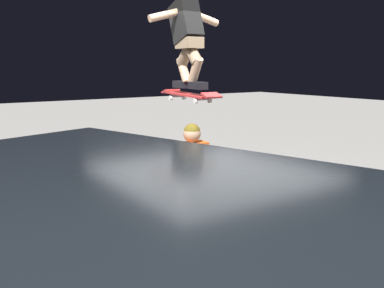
# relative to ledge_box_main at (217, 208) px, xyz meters

# --- Properties ---
(ground_plane) EXTENTS (40.00, 40.00, 0.00)m
(ground_plane) POSITION_rel_ledge_box_main_xyz_m (0.17, -0.06, -0.22)
(ground_plane) COLOR gray
(ledge_box_main) EXTENTS (1.63, 0.99, 0.45)m
(ledge_box_main) POSITION_rel_ledge_box_main_xyz_m (0.00, 0.00, 0.00)
(ledge_box_main) COLOR black
(ledge_box_main) RESTS_ON ground
(person_sitting_on_ledge) EXTENTS (0.60, 0.77, 1.28)m
(person_sitting_on_ledge) POSITION_rel_ledge_box_main_xyz_m (0.04, 0.45, 0.48)
(person_sitting_on_ledge) COLOR #2D3856
(person_sitting_on_ledge) RESTS_ON ground
(skateboard) EXTENTS (1.03, 0.26, 0.13)m
(skateboard) POSITION_rel_ledge_box_main_xyz_m (0.12, 0.32, 1.37)
(skateboard) COLOR #B72D2D
(skater_airborne) EXTENTS (0.62, 0.89, 1.12)m
(skater_airborne) POSITION_rel_ledge_box_main_xyz_m (0.18, 0.32, 2.06)
(skater_airborne) COLOR black
(kicker_ramp) EXTENTS (1.08, 0.96, 0.32)m
(kicker_ramp) POSITION_rel_ledge_box_main_xyz_m (1.81, 0.69, -0.17)
(kicker_ramp) COLOR #28282D
(kicker_ramp) RESTS_ON ground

